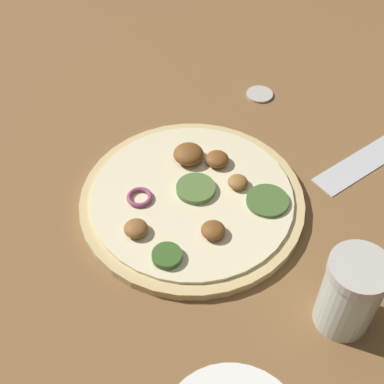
# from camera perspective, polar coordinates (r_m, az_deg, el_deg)

# --- Properties ---
(ground_plane) EXTENTS (3.00, 3.00, 0.00)m
(ground_plane) POSITION_cam_1_polar(r_m,az_deg,el_deg) (0.65, 0.00, -1.27)
(ground_plane) COLOR brown
(pizza) EXTENTS (0.27, 0.27, 0.03)m
(pizza) POSITION_cam_1_polar(r_m,az_deg,el_deg) (0.64, 0.06, -0.73)
(pizza) COLOR #D6B77A
(pizza) RESTS_ON ground_plane
(spice_jar) EXTENTS (0.06, 0.06, 0.09)m
(spice_jar) POSITION_cam_1_polar(r_m,az_deg,el_deg) (0.54, 16.54, -10.33)
(spice_jar) COLOR silver
(spice_jar) RESTS_ON ground_plane
(loose_cap) EXTENTS (0.04, 0.04, 0.01)m
(loose_cap) POSITION_cam_1_polar(r_m,az_deg,el_deg) (0.81, 7.25, 10.39)
(loose_cap) COLOR beige
(loose_cap) RESTS_ON ground_plane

